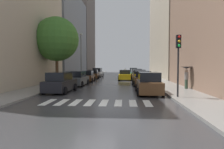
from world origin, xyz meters
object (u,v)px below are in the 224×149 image
at_px(parked_car_left_fifth, 98,73).
at_px(traffic_light_right_corner, 178,52).
at_px(parked_car_right_fourth, 136,74).
at_px(lamp_post_left, 81,53).
at_px(parked_car_right_sixth, 133,72).
at_px(parked_car_right_second, 142,79).
at_px(street_tree_left, 57,39).
at_px(parked_car_left_fourth, 93,74).
at_px(parked_car_right_nearest, 149,84).
at_px(parked_car_right_fifth, 135,73).
at_px(parked_car_left_second, 77,79).
at_px(parked_car_right_third, 139,76).
at_px(taxi_midroad, 125,75).
at_px(parked_car_left_nearest, 60,83).
at_px(pedestrian_foreground, 186,72).
at_px(parked_car_left_third, 87,76).

bearing_deg(parked_car_left_fifth, traffic_light_right_corner, -158.26).
bearing_deg(parked_car_right_fourth, lamp_post_left, 98.57).
bearing_deg(parked_car_right_sixth, parked_car_right_second, 178.10).
height_order(street_tree_left, lamp_post_left, street_tree_left).
bearing_deg(parked_car_left_fourth, parked_car_right_second, -149.25).
relative_size(parked_car_right_nearest, parked_car_right_fifth, 1.03).
xyz_separation_m(parked_car_left_second, parked_car_left_fifth, (0.05, 17.37, 0.04)).
xyz_separation_m(parked_car_right_third, taxi_midroad, (-2.00, 2.52, -0.04)).
height_order(parked_car_right_third, lamp_post_left, lamp_post_left).
bearing_deg(parked_car_left_second, parked_car_right_fifth, -20.90).
xyz_separation_m(parked_car_left_nearest, parked_car_right_fifth, (7.79, 24.43, -0.06)).
relative_size(parked_car_left_fifth, street_tree_left, 0.52).
bearing_deg(taxi_midroad, parked_car_left_second, 151.25).
distance_m(parked_car_right_third, street_tree_left, 12.69).
xyz_separation_m(parked_car_left_second, parked_car_left_fourth, (-0.02, 12.05, -0.05)).
distance_m(parked_car_right_nearest, traffic_light_right_corner, 3.93).
height_order(taxi_midroad, pedestrian_foreground, pedestrian_foreground).
bearing_deg(lamp_post_left, taxi_midroad, -7.85).
distance_m(parked_car_left_fourth, parked_car_right_nearest, 19.54).
distance_m(parked_car_left_fifth, parked_car_right_sixth, 10.88).
relative_size(parked_car_right_fourth, lamp_post_left, 0.60).
xyz_separation_m(parked_car_left_fifth, parked_car_right_fourth, (7.49, -5.20, -0.02)).
xyz_separation_m(street_tree_left, traffic_light_right_corner, (11.93, -9.61, -2.21)).
distance_m(parked_car_right_fifth, lamp_post_left, 13.18).
height_order(parked_car_left_second, parked_car_left_fifth, parked_car_left_fifth).
relative_size(parked_car_left_nearest, parked_car_left_third, 0.93).
distance_m(parked_car_left_third, traffic_light_right_corner, 17.45).
relative_size(parked_car_right_third, lamp_post_left, 0.58).
bearing_deg(parked_car_left_second, parked_car_left_fourth, 1.55).
bearing_deg(parked_car_right_second, traffic_light_right_corner, -170.55).
xyz_separation_m(parked_car_left_second, parked_car_right_fourth, (7.54, 12.17, 0.02)).
xyz_separation_m(parked_car_left_fifth, street_tree_left, (-2.73, -16.28, 4.66)).
relative_size(parked_car_right_fourth, traffic_light_right_corner, 1.04).
distance_m(parked_car_left_fifth, street_tree_left, 17.15).
bearing_deg(street_tree_left, parked_car_right_second, -2.59).
height_order(parked_car_left_second, parked_car_left_third, parked_car_left_second).
bearing_deg(taxi_midroad, parked_car_right_second, -165.25).
bearing_deg(pedestrian_foreground, parked_car_right_second, -166.85).
distance_m(parked_car_left_second, parked_car_right_third, 10.23).
bearing_deg(parked_car_left_fifth, parked_car_right_sixth, -41.52).
xyz_separation_m(parked_car_right_nearest, traffic_light_right_corner, (1.73, -2.54, 2.46)).
distance_m(parked_car_right_fifth, traffic_light_right_corner, 27.45).
relative_size(parked_car_left_third, parked_car_left_fourth, 1.10).
distance_m(parked_car_left_fifth, traffic_light_right_corner, 27.58).
height_order(parked_car_right_nearest, lamp_post_left, lamp_post_left).
height_order(taxi_midroad, street_tree_left, street_tree_left).
bearing_deg(pedestrian_foreground, parked_car_left_fourth, -173.14).
relative_size(parked_car_left_nearest, street_tree_left, 0.53).
height_order(parked_car_left_nearest, lamp_post_left, lamp_post_left).
bearing_deg(parked_car_left_nearest, lamp_post_left, 8.51).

